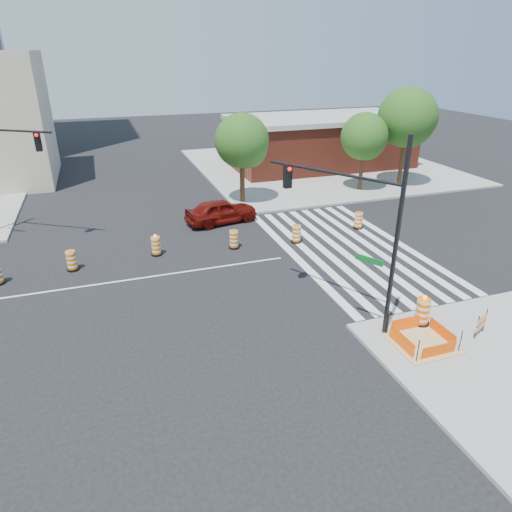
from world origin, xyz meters
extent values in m
plane|color=black|center=(0.00, 0.00, 0.00)|extent=(120.00, 120.00, 0.00)
cube|color=gray|center=(18.00, 18.00, 0.07)|extent=(22.00, 22.00, 0.15)
cube|color=silver|center=(7.80, 0.00, 0.01)|extent=(0.45, 13.50, 0.01)
cube|color=silver|center=(8.70, 0.00, 0.01)|extent=(0.45, 13.50, 0.01)
cube|color=silver|center=(9.60, 0.00, 0.01)|extent=(0.45, 13.50, 0.01)
cube|color=silver|center=(10.50, 0.00, 0.01)|extent=(0.45, 13.50, 0.01)
cube|color=silver|center=(11.40, 0.00, 0.01)|extent=(0.45, 13.50, 0.01)
cube|color=silver|center=(12.30, 0.00, 0.01)|extent=(0.45, 13.50, 0.01)
cube|color=silver|center=(13.20, 0.00, 0.01)|extent=(0.45, 13.50, 0.01)
cube|color=silver|center=(14.10, 0.00, 0.01)|extent=(0.45, 13.50, 0.01)
cube|color=silver|center=(0.00, 0.00, 0.01)|extent=(14.00, 0.12, 0.01)
cube|color=tan|center=(9.00, -9.00, 0.17)|extent=(2.20, 2.20, 0.05)
cube|color=#FF5105|center=(9.00, -9.90, 0.43)|extent=(1.44, 0.02, 0.55)
cube|color=#FF5105|center=(9.00, -8.10, 0.43)|extent=(1.44, 0.02, 0.55)
cube|color=#FF5105|center=(8.10, -9.00, 0.43)|extent=(0.02, 1.44, 0.55)
cube|color=#FF5105|center=(9.90, -9.00, 0.43)|extent=(0.02, 1.44, 0.55)
cylinder|color=black|center=(8.10, -9.90, 0.60)|extent=(0.04, 0.04, 0.90)
cylinder|color=black|center=(9.90, -9.90, 0.60)|extent=(0.04, 0.04, 0.90)
cylinder|color=black|center=(8.10, -8.10, 0.60)|extent=(0.04, 0.04, 0.90)
cylinder|color=black|center=(9.90, -8.10, 0.60)|extent=(0.04, 0.04, 0.90)
cube|color=maroon|center=(18.00, 18.00, 2.10)|extent=(16.00, 8.00, 4.20)
cube|color=gray|center=(18.00, 18.00, 4.40)|extent=(16.50, 8.50, 0.40)
imported|color=#5C0C07|center=(5.43, 6.24, 0.77)|extent=(4.80, 2.63, 1.55)
cylinder|color=black|center=(8.06, -7.99, 3.88)|extent=(0.17, 0.17, 7.46)
cylinder|color=black|center=(6.61, -5.59, 5.93)|extent=(2.99, 4.85, 0.11)
cube|color=black|center=(5.60, -3.92, 5.47)|extent=(0.30, 0.26, 0.93)
sphere|color=#FF0C0C|center=(5.60, -4.10, 5.79)|extent=(0.17, 0.17, 0.17)
cube|color=#0C591E|center=(7.58, -7.19, 2.95)|extent=(0.61, 0.98, 0.23)
cylinder|color=black|center=(-5.98, 6.87, 6.23)|extent=(5.02, 3.28, 0.12)
cube|color=black|center=(-4.25, 5.76, 5.74)|extent=(0.31, 0.27, 0.98)
sphere|color=#FF0C0C|center=(-4.25, 5.58, 6.08)|extent=(0.18, 0.18, 0.18)
cylinder|color=black|center=(9.77, -7.94, 0.21)|extent=(0.66, 0.66, 0.11)
cylinder|color=orange|center=(9.77, -7.94, 0.76)|extent=(0.53, 0.53, 1.05)
sphere|color=#FF990C|center=(9.77, -7.94, 1.36)|extent=(0.18, 0.18, 0.18)
cube|color=orange|center=(11.40, -9.27, 0.83)|extent=(0.78, 0.37, 0.27)
cube|color=orange|center=(11.40, -9.27, 0.52)|extent=(0.78, 0.37, 0.22)
cylinder|color=black|center=(11.06, -9.42, 0.64)|extent=(0.04, 0.04, 0.98)
cylinder|color=black|center=(11.74, -9.12, 0.64)|extent=(0.04, 0.04, 0.98)
cylinder|color=#382314|center=(7.88, 9.60, 1.97)|extent=(0.35, 0.35, 3.93)
sphere|color=#264F16|center=(7.88, 9.60, 4.42)|extent=(3.69, 3.69, 3.69)
sphere|color=#264F16|center=(8.42, 9.93, 3.81)|extent=(2.70, 2.70, 2.70)
sphere|color=#264F16|center=(7.45, 9.39, 4.05)|extent=(2.46, 2.46, 2.46)
cylinder|color=#382314|center=(17.40, 9.64, 1.85)|extent=(0.30, 0.30, 3.71)
sphere|color=#264F16|center=(17.40, 9.64, 4.17)|extent=(3.48, 3.48, 3.48)
sphere|color=#264F16|center=(17.86, 9.92, 3.59)|extent=(2.55, 2.55, 2.55)
sphere|color=#264F16|center=(17.02, 9.46, 3.83)|extent=(2.32, 2.32, 2.32)
cylinder|color=#382314|center=(21.09, 9.82, 2.38)|extent=(0.32, 0.32, 4.77)
sphere|color=#264F16|center=(21.09, 9.82, 5.36)|extent=(4.47, 4.47, 4.47)
sphere|color=#264F16|center=(21.60, 10.12, 4.62)|extent=(3.28, 3.28, 3.28)
sphere|color=#264F16|center=(20.69, 9.62, 4.92)|extent=(2.98, 2.98, 2.98)
cylinder|color=black|center=(-3.35, 2.02, 0.05)|extent=(0.60, 0.60, 0.10)
cylinder|color=orange|center=(-3.35, 2.02, 0.55)|extent=(0.48, 0.48, 0.95)
cylinder|color=black|center=(0.85, 2.53, 0.05)|extent=(0.60, 0.60, 0.10)
cylinder|color=orange|center=(0.85, 2.53, 0.55)|extent=(0.48, 0.48, 0.95)
sphere|color=#FF990C|center=(0.85, 2.53, 1.10)|extent=(0.16, 0.16, 0.16)
cylinder|color=black|center=(5.04, 2.08, 0.05)|extent=(0.60, 0.60, 0.10)
cylinder|color=orange|center=(5.04, 2.08, 0.55)|extent=(0.48, 0.48, 0.95)
cylinder|color=black|center=(8.63, 1.71, 0.05)|extent=(0.60, 0.60, 0.10)
cylinder|color=orange|center=(8.63, 1.71, 0.55)|extent=(0.48, 0.48, 0.95)
cylinder|color=black|center=(13.11, 2.54, 0.05)|extent=(0.60, 0.60, 0.10)
cylinder|color=orange|center=(13.11, 2.54, 0.55)|extent=(0.48, 0.48, 0.95)
camera|label=1|loc=(-1.32, -20.29, 10.04)|focal=32.00mm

